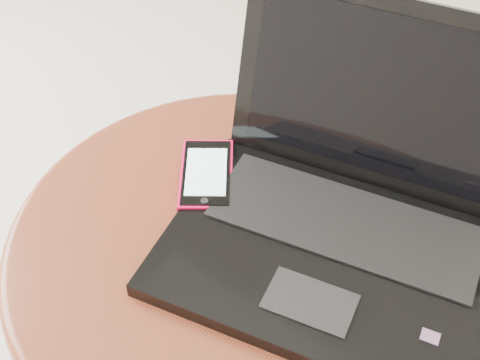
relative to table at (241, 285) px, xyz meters
The scene contains 4 objects.
table is the anchor object (origin of this frame).
laptop 0.20m from the table, 37.96° to the left, with size 0.46×0.43×0.25m.
phone_black 0.16m from the table, 144.08° to the left, with size 0.13×0.11×0.01m.
phone_pink 0.16m from the table, 154.26° to the left, with size 0.13×0.14×0.02m.
Camera 1 is at (0.42, -0.34, 1.12)m, focal length 49.75 mm.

